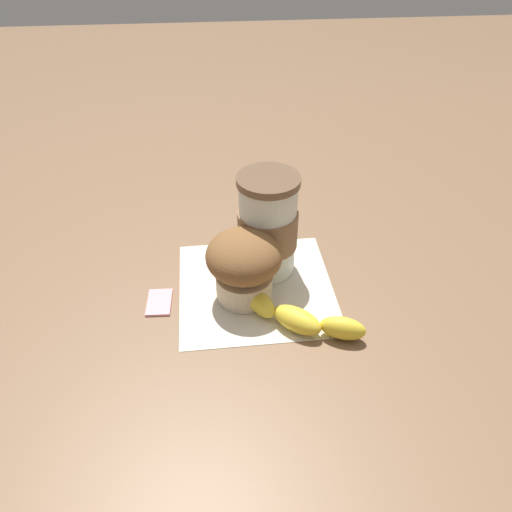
{
  "coord_description": "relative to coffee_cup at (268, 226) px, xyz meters",
  "views": [
    {
      "loc": [
        0.52,
        -0.05,
        0.46
      ],
      "look_at": [
        0.0,
        0.0,
        0.06
      ],
      "focal_mm": 35.0,
      "sensor_mm": 36.0,
      "label": 1
    }
  ],
  "objects": [
    {
      "name": "paper_napkin",
      "position": [
        0.04,
        -0.02,
        -0.07
      ],
      "size": [
        0.21,
        0.21,
        0.0
      ],
      "primitive_type": "cube",
      "rotation": [
        0.0,
        0.0,
        0.02
      ],
      "color": "beige",
      "rests_on": "ground_plane"
    },
    {
      "name": "ground_plane",
      "position": [
        0.04,
        -0.02,
        -0.07
      ],
      "size": [
        3.0,
        3.0,
        0.0
      ],
      "primitive_type": "plane",
      "color": "brown"
    },
    {
      "name": "sugar_packet",
      "position": [
        0.06,
        -0.15,
        -0.07
      ],
      "size": [
        0.05,
        0.03,
        0.01
      ],
      "primitive_type": "cube",
      "rotation": [
        0.0,
        0.0,
        3.1
      ],
      "color": "pink",
      "rests_on": "ground_plane"
    },
    {
      "name": "coffee_cup",
      "position": [
        0.0,
        0.0,
        0.0
      ],
      "size": [
        0.08,
        0.08,
        0.15
      ],
      "color": "silver",
      "rests_on": "paper_napkin"
    },
    {
      "name": "banana",
      "position": [
        0.12,
        0.03,
        -0.06
      ],
      "size": [
        0.11,
        0.15,
        0.03
      ],
      "color": "yellow",
      "rests_on": "paper_napkin"
    },
    {
      "name": "muffin",
      "position": [
        0.06,
        -0.04,
        -0.02
      ],
      "size": [
        0.1,
        0.1,
        0.1
      ],
      "color": "beige",
      "rests_on": "paper_napkin"
    }
  ]
}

